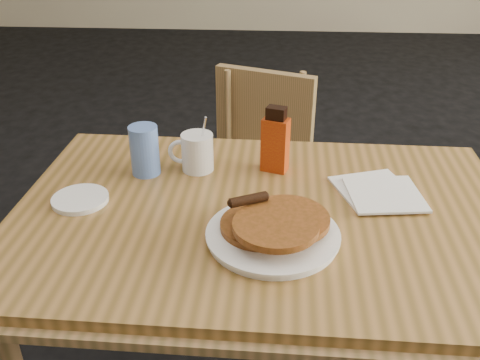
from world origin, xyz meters
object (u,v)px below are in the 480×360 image
Objects in this scene: pancake_plate at (273,230)px; coffee_mug at (196,152)px; chair_main_far at (263,167)px; syrup_bottle at (275,142)px; blue_tumbler at (145,150)px; main_table at (263,225)px.

coffee_mug is (-0.21, 0.31, 0.03)m from pancake_plate.
chair_main_far is 4.71× the size of syrup_bottle.
coffee_mug reaches higher than chair_main_far.
blue_tumbler is at bearing 140.14° from pancake_plate.
coffee_mug is 0.89× the size of syrup_bottle.
chair_main_far reaches higher than pancake_plate.
chair_main_far is at bearing 92.82° from pancake_plate.
syrup_bottle is 1.35× the size of blue_tumbler.
coffee_mug is at bearing -159.36° from syrup_bottle.
pancake_plate is at bearing -77.82° from main_table.
syrup_bottle is at bearing 83.04° from main_table.
coffee_mug is 0.13m from blue_tumbler.
coffee_mug is at bearing 123.65° from pancake_plate.
pancake_plate is (0.04, -0.82, 0.28)m from chair_main_far.
main_table is 1.47× the size of chair_main_far.
main_table is 0.37m from blue_tumbler.
coffee_mug is at bearing -87.57° from chair_main_far.
syrup_bottle is at bearing 6.70° from blue_tumbler.
chair_main_far is at bearing 61.24° from blue_tumbler.
blue_tumbler is (-0.13, -0.03, 0.01)m from coffee_mug.
syrup_bottle reaches higher than chair_main_far.
chair_main_far is 5.30× the size of coffee_mug.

